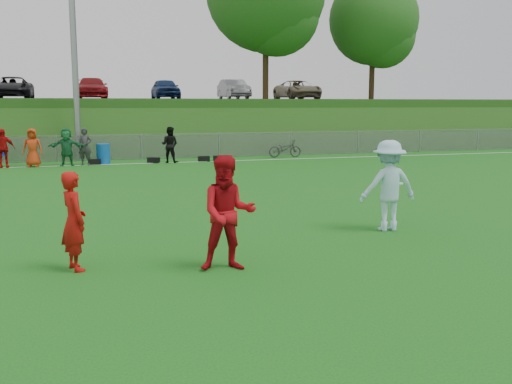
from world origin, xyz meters
name	(u,v)px	position (x,y,z in m)	size (l,w,h in m)	color
ground	(266,267)	(0.00, 0.00, 0.00)	(120.00, 120.00, 0.00)	#135E13
sideline_far	(146,163)	(0.00, 18.00, 0.01)	(60.00, 0.10, 0.01)	white
fence	(141,147)	(0.00, 20.00, 0.65)	(58.00, 0.06, 1.30)	gray
light_pole	(73,21)	(-3.00, 20.80, 6.71)	(1.20, 0.40, 12.15)	gray
berm	(124,123)	(0.00, 31.00, 1.50)	(120.00, 18.00, 3.00)	#235718
parking_lot	(121,100)	(0.00, 33.00, 3.05)	(120.00, 12.00, 0.10)	black
tree_green_far	(376,24)	(16.16, 25.92, 7.96)	(5.88, 5.88, 8.19)	black
car_row	(104,88)	(-1.17, 32.00, 3.82)	(32.04, 5.18, 1.44)	white
spectator_row	(75,147)	(-3.13, 18.00, 0.85)	(8.32, 0.97, 1.69)	#B30C0C
gear_bags	(169,160)	(1.08, 18.10, 0.13)	(6.44, 0.53, 0.26)	black
player_red_left	(74,221)	(-3.09, 0.78, 0.83)	(0.61, 0.40, 1.66)	#B2100C
player_red_center	(228,213)	(-0.65, 0.04, 0.96)	(0.93, 0.73, 1.92)	#B40C14
player_blue	(388,186)	(3.44, 1.94, 0.99)	(1.28, 0.73, 1.98)	#ABDAEE
frisbee	(397,183)	(3.74, 2.09, 1.00)	(0.28, 0.28, 0.03)	white
recycling_bin	(103,154)	(-1.92, 18.38, 0.47)	(0.62, 0.62, 0.93)	#0F51A9
bicycle	(285,149)	(7.28, 19.00, 0.45)	(0.60, 1.73, 0.91)	#2B2B2D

